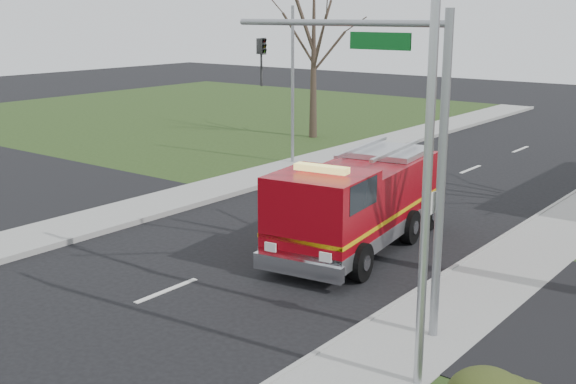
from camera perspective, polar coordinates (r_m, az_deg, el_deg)
The scene contains 8 objects.
ground at distance 18.30m, azimuth -9.56°, elevation -7.72°, with size 120.00×120.00×0.00m, color black.
sidewalk_right at distance 14.68m, azimuth 7.58°, elevation -13.02°, with size 2.40×80.00×0.15m, color gray.
sidewalk_left at distance 23.00m, azimuth -20.15°, elevation -3.64°, with size 2.40×80.00×0.15m, color gray.
bare_tree_left at distance 38.72m, azimuth 2.05°, elevation 12.31°, with size 4.50×4.50×9.00m.
traffic_signal_mast at distance 15.01m, azimuth 7.80°, elevation 6.21°, with size 5.29×0.18×6.80m.
streetlight_pole at distance 12.39m, azimuth 10.83°, elevation 3.71°, with size 1.48×0.16×8.40m.
utility_pole_far at distance 32.14m, azimuth 0.36°, elevation 8.28°, with size 0.14×0.14×7.00m, color gray.
fire_engine at distance 20.90m, azimuth 5.45°, elevation -1.03°, with size 3.56×7.45×2.89m.
Camera 1 is at (12.65, -11.39, 6.72)m, focal length 45.00 mm.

